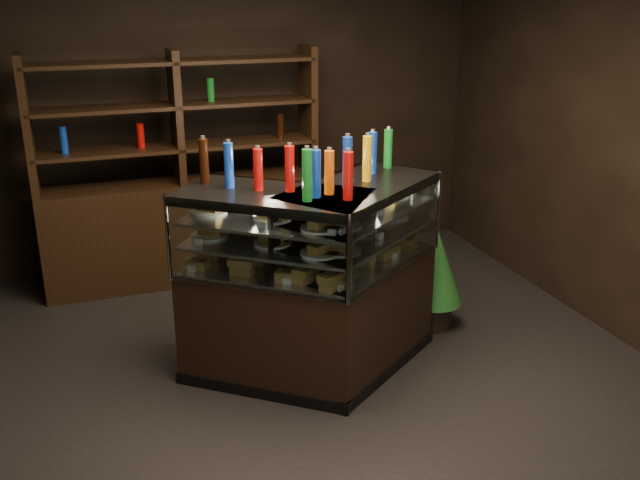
# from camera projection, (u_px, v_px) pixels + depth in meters

# --- Properties ---
(ground) EXTENTS (5.00, 5.00, 0.00)m
(ground) POSITION_uv_depth(u_px,v_px,m) (292.00, 386.00, 4.68)
(ground) COLOR black
(ground) RESTS_ON ground
(room_shell) EXTENTS (5.02, 5.02, 3.01)m
(room_shell) POSITION_uv_depth(u_px,v_px,m) (288.00, 88.00, 4.02)
(room_shell) COLOR black
(room_shell) RESTS_ON ground
(display_case) EXTENTS (1.88, 1.20, 1.30)m
(display_case) POSITION_uv_depth(u_px,v_px,m) (317.00, 312.00, 4.74)
(display_case) COLOR black
(display_case) RESTS_ON ground
(food_display) EXTENTS (1.58, 0.80, 0.41)m
(food_display) POSITION_uv_depth(u_px,v_px,m) (317.00, 234.00, 4.55)
(food_display) COLOR gold
(food_display) RESTS_ON display_case
(bottles_top) EXTENTS (1.41, 0.65, 0.30)m
(bottles_top) POSITION_uv_depth(u_px,v_px,m) (316.00, 166.00, 4.40)
(bottles_top) COLOR black
(bottles_top) RESTS_ON display_case
(potted_conifer) EXTENTS (0.41, 0.41, 0.88)m
(potted_conifer) POSITION_uv_depth(u_px,v_px,m) (436.00, 265.00, 5.34)
(potted_conifer) COLOR black
(potted_conifer) RESTS_ON ground
(back_shelving) EXTENTS (2.38, 0.46, 2.00)m
(back_shelving) POSITION_uv_depth(u_px,v_px,m) (183.00, 214.00, 6.19)
(back_shelving) COLOR black
(back_shelving) RESTS_ON ground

